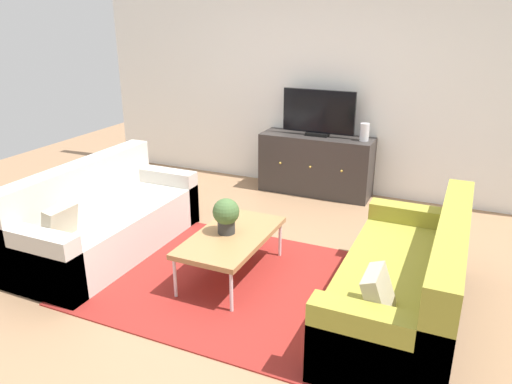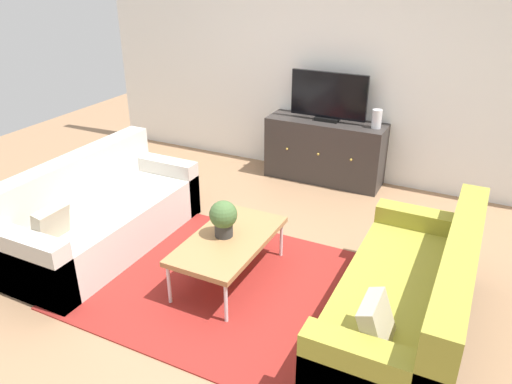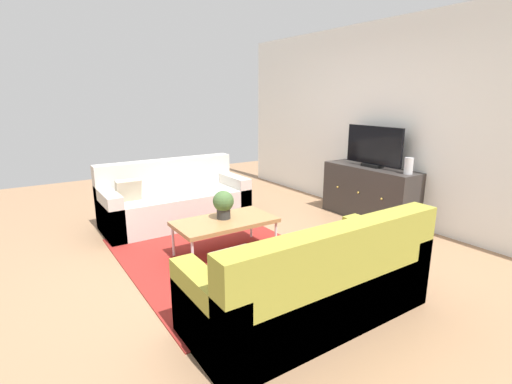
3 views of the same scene
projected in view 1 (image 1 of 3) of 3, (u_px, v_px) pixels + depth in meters
The scene contains 10 objects.
ground_plane at pixel (242, 274), 4.35m from camera, with size 10.00×10.00×0.00m, color #997251.
wall_back at pixel (330, 83), 6.06m from camera, with size 6.40×0.12×2.70m, color white.
area_rug at pixel (234, 282), 4.22m from camera, with size 2.50×1.90×0.01m, color maroon.
couch_left_side at pixel (102, 222), 4.71m from camera, with size 0.83×1.92×0.85m.
couch_right_side at pixel (411, 287), 3.60m from camera, with size 0.83×1.92×0.85m.
coffee_table at pixel (231, 238), 4.20m from camera, with size 0.59×1.09×0.40m.
potted_plant at pixel (226, 214), 4.16m from camera, with size 0.23×0.23×0.31m.
tv_console at pixel (316, 165), 6.18m from camera, with size 1.40×0.47×0.74m.
flat_screen_tv at pixel (319, 113), 5.97m from camera, with size 0.90×0.16×0.56m.
glass_vase at pixel (364, 132), 5.79m from camera, with size 0.11×0.11×0.21m, color silver.
Camera 1 is at (1.68, -3.43, 2.19)m, focal length 34.46 mm.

